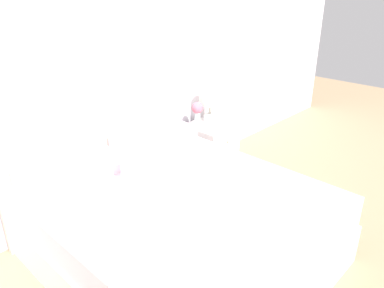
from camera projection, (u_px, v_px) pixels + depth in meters
The scene contains 7 objects.
ground_plane at pixel (106, 206), 3.44m from camera, with size 12.00×12.00×0.00m, color tan.
wall_back at pixel (85, 64), 2.95m from camera, with size 8.00×0.06×2.60m.
bed at pixel (173, 220), 2.74m from camera, with size 1.75×1.95×0.95m.
nightstand at pixel (210, 149), 3.96m from camera, with size 0.43×0.46×0.54m.
table_lamp at pixel (210, 100), 3.84m from camera, with size 0.23×0.23×0.34m.
flower_vase at pixel (197, 111), 3.74m from camera, with size 0.11×0.11×0.26m.
teacup at pixel (223, 123), 3.80m from camera, with size 0.13×0.13×0.07m.
Camera 1 is at (-1.55, -2.59, 1.91)m, focal length 35.00 mm.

